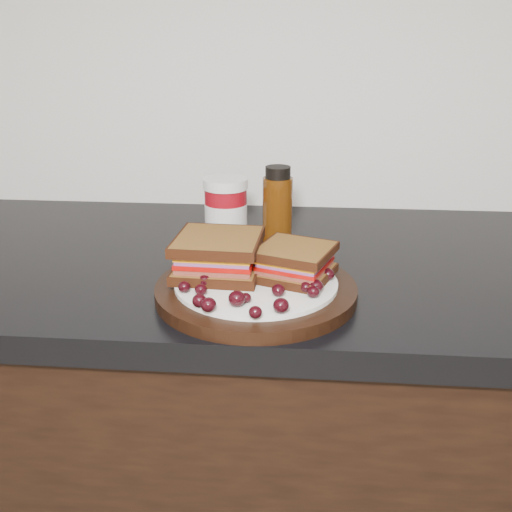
% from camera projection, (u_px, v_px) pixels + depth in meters
% --- Properties ---
extents(base_cabinets, '(3.96, 0.58, 0.86)m').
position_uv_depth(base_cabinets, '(268.00, 480.00, 1.11)').
color(base_cabinets, black).
rests_on(base_cabinets, ground_plane).
extents(countertop, '(3.98, 0.60, 0.04)m').
position_uv_depth(countertop, '(270.00, 267.00, 0.95)').
color(countertop, black).
rests_on(countertop, base_cabinets).
extents(plate, '(0.28, 0.28, 0.02)m').
position_uv_depth(plate, '(256.00, 290.00, 0.79)').
color(plate, black).
rests_on(plate, countertop).
extents(sandwich_left, '(0.12, 0.12, 0.05)m').
position_uv_depth(sandwich_left, '(218.00, 255.00, 0.81)').
color(sandwich_left, brown).
rests_on(sandwich_left, plate).
extents(sandwich_right, '(0.12, 0.12, 0.04)m').
position_uv_depth(sandwich_right, '(295.00, 262.00, 0.79)').
color(sandwich_right, brown).
rests_on(sandwich_right, plate).
extents(grape_0, '(0.02, 0.02, 0.02)m').
position_uv_depth(grape_0, '(184.00, 287.00, 0.75)').
color(grape_0, black).
rests_on(grape_0, plate).
extents(grape_1, '(0.02, 0.02, 0.02)m').
position_uv_depth(grape_1, '(201.00, 290.00, 0.74)').
color(grape_1, black).
rests_on(grape_1, plate).
extents(grape_2, '(0.02, 0.02, 0.02)m').
position_uv_depth(grape_2, '(199.00, 301.00, 0.71)').
color(grape_2, black).
rests_on(grape_2, plate).
extents(grape_3, '(0.02, 0.02, 0.02)m').
position_uv_depth(grape_3, '(208.00, 305.00, 0.70)').
color(grape_3, black).
rests_on(grape_3, plate).
extents(grape_4, '(0.02, 0.02, 0.02)m').
position_uv_depth(grape_4, '(237.00, 299.00, 0.71)').
color(grape_4, black).
rests_on(grape_4, plate).
extents(grape_5, '(0.01, 0.01, 0.01)m').
position_uv_depth(grape_5, '(246.00, 298.00, 0.72)').
color(grape_5, black).
rests_on(grape_5, plate).
extents(grape_6, '(0.02, 0.02, 0.02)m').
position_uv_depth(grape_6, '(255.00, 312.00, 0.68)').
color(grape_6, black).
rests_on(grape_6, plate).
extents(grape_7, '(0.02, 0.02, 0.02)m').
position_uv_depth(grape_7, '(281.00, 306.00, 0.69)').
color(grape_7, black).
rests_on(grape_7, plate).
extents(grape_8, '(0.02, 0.02, 0.02)m').
position_uv_depth(grape_8, '(280.00, 305.00, 0.70)').
color(grape_8, black).
rests_on(grape_8, plate).
extents(grape_9, '(0.02, 0.02, 0.02)m').
position_uv_depth(grape_9, '(278.00, 290.00, 0.74)').
color(grape_9, black).
rests_on(grape_9, plate).
extents(grape_10, '(0.02, 0.02, 0.02)m').
position_uv_depth(grape_10, '(313.00, 292.00, 0.73)').
color(grape_10, black).
rests_on(grape_10, plate).
extents(grape_11, '(0.02, 0.02, 0.01)m').
position_uv_depth(grape_11, '(306.00, 287.00, 0.75)').
color(grape_11, black).
rests_on(grape_11, plate).
extents(grape_12, '(0.02, 0.02, 0.02)m').
position_uv_depth(grape_12, '(316.00, 286.00, 0.75)').
color(grape_12, black).
rests_on(grape_12, plate).
extents(grape_13, '(0.02, 0.02, 0.02)m').
position_uv_depth(grape_13, '(328.00, 274.00, 0.79)').
color(grape_13, black).
rests_on(grape_13, plate).
extents(grape_14, '(0.02, 0.02, 0.02)m').
position_uv_depth(grape_14, '(313.00, 270.00, 0.80)').
color(grape_14, black).
rests_on(grape_14, plate).
extents(grape_15, '(0.02, 0.02, 0.02)m').
position_uv_depth(grape_15, '(298.00, 267.00, 0.81)').
color(grape_15, black).
rests_on(grape_15, plate).
extents(grape_16, '(0.02, 0.02, 0.02)m').
position_uv_depth(grape_16, '(230.00, 260.00, 0.83)').
color(grape_16, black).
rests_on(grape_16, plate).
extents(grape_17, '(0.02, 0.02, 0.02)m').
position_uv_depth(grape_17, '(223.00, 262.00, 0.83)').
color(grape_17, black).
rests_on(grape_17, plate).
extents(grape_18, '(0.02, 0.02, 0.02)m').
position_uv_depth(grape_18, '(211.00, 262.00, 0.83)').
color(grape_18, black).
rests_on(grape_18, plate).
extents(grape_19, '(0.02, 0.02, 0.02)m').
position_uv_depth(grape_19, '(198.00, 267.00, 0.81)').
color(grape_19, black).
rests_on(grape_19, plate).
extents(grape_20, '(0.02, 0.02, 0.02)m').
position_uv_depth(grape_20, '(207.00, 276.00, 0.78)').
color(grape_20, black).
rests_on(grape_20, plate).
extents(grape_21, '(0.02, 0.02, 0.02)m').
position_uv_depth(grape_21, '(205.00, 281.00, 0.77)').
color(grape_21, black).
rests_on(grape_21, plate).
extents(grape_22, '(0.02, 0.02, 0.01)m').
position_uv_depth(grape_22, '(221.00, 269.00, 0.81)').
color(grape_22, black).
rests_on(grape_22, plate).
extents(grape_23, '(0.02, 0.02, 0.02)m').
position_uv_depth(grape_23, '(195.00, 262.00, 0.83)').
color(grape_23, black).
rests_on(grape_23, plate).
extents(grape_24, '(0.02, 0.02, 0.02)m').
position_uv_depth(grape_24, '(210.00, 272.00, 0.79)').
color(grape_24, black).
rests_on(grape_24, plate).
extents(condiment_jar, '(0.08, 0.08, 0.11)m').
position_uv_depth(condiment_jar, '(226.00, 210.00, 0.99)').
color(condiment_jar, maroon).
rests_on(condiment_jar, countertop).
extents(oil_bottle, '(0.06, 0.06, 0.14)m').
position_uv_depth(oil_bottle, '(277.00, 208.00, 0.96)').
color(oil_bottle, '#432006').
rests_on(oil_bottle, countertop).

